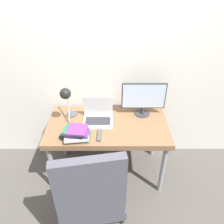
{
  "coord_description": "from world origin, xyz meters",
  "views": [
    {
      "loc": [
        0.05,
        -1.54,
        2.16
      ],
      "look_at": [
        0.05,
        0.32,
        0.92
      ],
      "focal_mm": 35.0,
      "sensor_mm": 36.0,
      "label": 1
    }
  ],
  "objects_px": {
    "book_stack": "(77,133)",
    "laptop": "(98,116)",
    "monitor": "(144,98)",
    "game_controller": "(66,137)",
    "office_chair": "(91,196)",
    "desk_lamp": "(66,97)"
  },
  "relations": [
    {
      "from": "monitor",
      "to": "game_controller",
      "type": "distance_m",
      "value": 0.93
    },
    {
      "from": "laptop",
      "to": "book_stack",
      "type": "bearing_deg",
      "value": -121.95
    },
    {
      "from": "desk_lamp",
      "to": "office_chair",
      "type": "height_order",
      "value": "desk_lamp"
    },
    {
      "from": "book_stack",
      "to": "game_controller",
      "type": "distance_m",
      "value": 0.12
    },
    {
      "from": "desk_lamp",
      "to": "game_controller",
      "type": "xyz_separation_m",
      "value": [
        0.01,
        -0.28,
        -0.29
      ]
    },
    {
      "from": "office_chair",
      "to": "game_controller",
      "type": "distance_m",
      "value": 0.66
    },
    {
      "from": "office_chair",
      "to": "game_controller",
      "type": "xyz_separation_m",
      "value": [
        -0.29,
        0.58,
        0.12
      ]
    },
    {
      "from": "book_stack",
      "to": "game_controller",
      "type": "bearing_deg",
      "value": 179.34
    },
    {
      "from": "monitor",
      "to": "office_chair",
      "type": "bearing_deg",
      "value": -117.13
    },
    {
      "from": "office_chair",
      "to": "book_stack",
      "type": "height_order",
      "value": "office_chair"
    },
    {
      "from": "laptop",
      "to": "monitor",
      "type": "height_order",
      "value": "monitor"
    },
    {
      "from": "monitor",
      "to": "book_stack",
      "type": "distance_m",
      "value": 0.83
    },
    {
      "from": "monitor",
      "to": "book_stack",
      "type": "relative_size",
      "value": 1.81
    },
    {
      "from": "desk_lamp",
      "to": "game_controller",
      "type": "relative_size",
      "value": 3.09
    },
    {
      "from": "book_stack",
      "to": "laptop",
      "type": "bearing_deg",
      "value": 58.05
    },
    {
      "from": "monitor",
      "to": "book_stack",
      "type": "height_order",
      "value": "monitor"
    },
    {
      "from": "office_chair",
      "to": "book_stack",
      "type": "xyz_separation_m",
      "value": [
        -0.17,
        0.58,
        0.17
      ]
    },
    {
      "from": "office_chair",
      "to": "book_stack",
      "type": "bearing_deg",
      "value": 106.77
    },
    {
      "from": "desk_lamp",
      "to": "office_chair",
      "type": "relative_size",
      "value": 0.37
    },
    {
      "from": "game_controller",
      "to": "desk_lamp",
      "type": "bearing_deg",
      "value": 92.09
    },
    {
      "from": "book_stack",
      "to": "game_controller",
      "type": "height_order",
      "value": "book_stack"
    },
    {
      "from": "office_chair",
      "to": "book_stack",
      "type": "distance_m",
      "value": 0.63
    }
  ]
}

